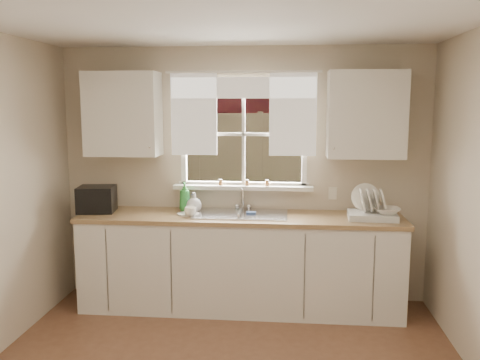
# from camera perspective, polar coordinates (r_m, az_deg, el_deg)

# --- Properties ---
(room_walls) EXTENTS (3.62, 4.02, 2.50)m
(room_walls) POSITION_cam_1_polar(r_m,az_deg,el_deg) (3.02, -3.09, -5.08)
(room_walls) COLOR beige
(room_walls) RESTS_ON ground
(ceiling) EXTENTS (3.60, 4.00, 0.02)m
(ceiling) POSITION_cam_1_polar(r_m,az_deg,el_deg) (3.05, -3.10, 18.95)
(ceiling) COLOR silver
(ceiling) RESTS_ON room_walls
(window) EXTENTS (1.38, 0.16, 1.06)m
(window) POSITION_cam_1_polar(r_m,az_deg,el_deg) (5.01, 0.38, 3.26)
(window) COLOR white
(window) RESTS_ON room_walls
(curtains) EXTENTS (1.50, 0.03, 0.81)m
(curtains) POSITION_cam_1_polar(r_m,az_deg,el_deg) (4.94, 0.33, 8.39)
(curtains) COLOR white
(curtains) RESTS_ON room_walls
(base_cabinets) EXTENTS (3.00, 0.62, 0.87)m
(base_cabinets) POSITION_cam_1_polar(r_m,az_deg,el_deg) (4.91, 0.03, -9.39)
(base_cabinets) COLOR silver
(base_cabinets) RESTS_ON ground
(countertop) EXTENTS (3.04, 0.65, 0.04)m
(countertop) POSITION_cam_1_polar(r_m,az_deg,el_deg) (4.79, 0.03, -4.21)
(countertop) COLOR #937349
(countertop) RESTS_ON base_cabinets
(upper_cabinet_left) EXTENTS (0.70, 0.33, 0.80)m
(upper_cabinet_left) POSITION_cam_1_polar(r_m,az_deg,el_deg) (5.05, -13.01, 7.23)
(upper_cabinet_left) COLOR silver
(upper_cabinet_left) RESTS_ON room_walls
(upper_cabinet_right) EXTENTS (0.70, 0.33, 0.80)m
(upper_cabinet_right) POSITION_cam_1_polar(r_m,az_deg,el_deg) (4.85, 13.97, 7.14)
(upper_cabinet_right) COLOR silver
(upper_cabinet_right) RESTS_ON room_walls
(wall_outlet) EXTENTS (0.08, 0.01, 0.12)m
(wall_outlet) POSITION_cam_1_polar(r_m,az_deg,el_deg) (5.05, 10.36, -1.48)
(wall_outlet) COLOR beige
(wall_outlet) RESTS_ON room_walls
(sill_jars) EXTENTS (0.50, 0.04, 0.06)m
(sill_jars) POSITION_cam_1_polar(r_m,az_deg,el_deg) (4.99, 0.54, -0.30)
(sill_jars) COLOR brown
(sill_jars) RESTS_ON window
(backyard) EXTENTS (20.00, 10.00, 6.13)m
(backyard) POSITION_cam_1_polar(r_m,az_deg,el_deg) (11.49, 6.32, 16.09)
(backyard) COLOR #335421
(backyard) RESTS_ON ground
(sink) EXTENTS (0.88, 0.52, 0.40)m
(sink) POSITION_cam_1_polar(r_m,az_deg,el_deg) (4.83, 0.07, -4.73)
(sink) COLOR #B7B7BC
(sink) RESTS_ON countertop
(dish_rack) EXTENTS (0.45, 0.35, 0.31)m
(dish_rack) POSITION_cam_1_polar(r_m,az_deg,el_deg) (4.79, 14.58, -3.35)
(dish_rack) COLOR silver
(dish_rack) RESTS_ON countertop
(bowl) EXTENTS (0.24, 0.24, 0.06)m
(bowl) POSITION_cam_1_polar(r_m,az_deg,el_deg) (4.76, 16.14, -3.32)
(bowl) COLOR white
(bowl) RESTS_ON dish_rack
(soap_bottle_a) EXTENTS (0.12, 0.12, 0.28)m
(soap_bottle_a) POSITION_cam_1_polar(r_m,az_deg,el_deg) (4.98, -6.23, -1.86)
(soap_bottle_a) COLOR green
(soap_bottle_a) RESTS_ON countertop
(soap_bottle_b) EXTENTS (0.11, 0.11, 0.18)m
(soap_bottle_b) POSITION_cam_1_polar(r_m,az_deg,el_deg) (4.94, -5.16, -2.54)
(soap_bottle_b) COLOR #2D4BAB
(soap_bottle_b) RESTS_ON countertop
(soap_bottle_c) EXTENTS (0.16, 0.16, 0.19)m
(soap_bottle_c) POSITION_cam_1_polar(r_m,az_deg,el_deg) (4.93, -5.20, -2.51)
(soap_bottle_c) COLOR beige
(soap_bottle_c) RESTS_ON countertop
(saucer) EXTENTS (0.21, 0.21, 0.01)m
(saucer) POSITION_cam_1_polar(r_m,az_deg,el_deg) (4.84, -5.83, -3.81)
(saucer) COLOR silver
(saucer) RESTS_ON countertop
(cup) EXTENTS (0.13, 0.13, 0.09)m
(cup) POSITION_cam_1_polar(r_m,az_deg,el_deg) (4.76, -5.60, -3.56)
(cup) COLOR white
(cup) RESTS_ON countertop
(black_appliance) EXTENTS (0.38, 0.34, 0.25)m
(black_appliance) POSITION_cam_1_polar(r_m,az_deg,el_deg) (5.11, -15.78, -2.07)
(black_appliance) COLOR black
(black_appliance) RESTS_ON countertop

